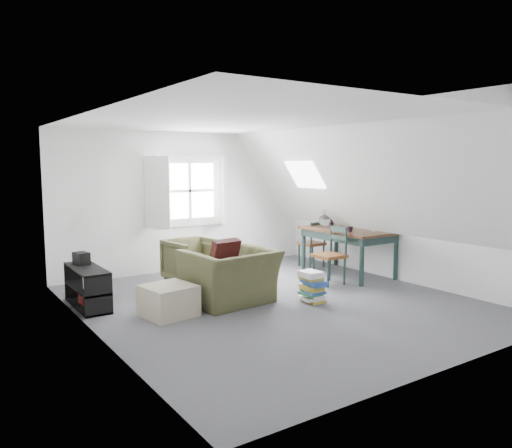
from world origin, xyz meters
TOP-DOWN VIEW (x-y plane):
  - floor at (0.00, 0.00)m, footprint 5.50×5.50m
  - ceiling at (0.00, 0.00)m, footprint 5.50×5.50m
  - wall_back at (0.00, 2.75)m, footprint 5.00×0.00m
  - wall_front at (0.00, -2.75)m, footprint 5.00×0.00m
  - wall_left at (-2.50, 0.00)m, footprint 0.00×5.50m
  - wall_right at (2.50, 0.00)m, footprint 0.00×5.50m
  - slope_left at (-1.55, 0.00)m, footprint 3.19×5.50m
  - slope_right at (1.55, 0.00)m, footprint 3.19×5.50m
  - dormer_window at (0.00, 2.68)m, footprint 1.71×0.35m
  - skylight at (1.55, 1.30)m, footprint 0.35×0.75m
  - armchair_near at (-0.56, 0.34)m, footprint 1.25×1.12m
  - armchair_far at (-0.44, 1.71)m, footprint 0.88×0.90m
  - throw_pillow at (-0.56, 0.49)m, footprint 0.45×0.29m
  - ottoman at (-1.52, 0.28)m, footprint 0.68×0.68m
  - dining_table at (2.07, 0.74)m, footprint 0.98×1.63m
  - demijohn at (1.92, 1.19)m, footprint 0.21×0.21m
  - vase_twigs at (2.17, 1.29)m, footprint 0.08×0.09m
  - cup at (1.82, 0.44)m, footprint 0.11×0.11m
  - paper_box at (2.27, 0.29)m, footprint 0.14×0.11m
  - dining_chair_far at (2.02, 1.62)m, footprint 0.41×0.41m
  - dining_chair_near at (1.38, 0.41)m, footprint 0.43×0.43m
  - media_shelf at (-2.27, 1.23)m, footprint 0.36×1.07m
  - electronics_box at (-2.27, 1.52)m, footprint 0.21×0.26m
  - magazine_stack at (0.43, -0.25)m, footprint 0.33×0.39m

SIDE VIEW (x-z plane):
  - floor at x=0.00m, z-range 0.00..0.00m
  - armchair_near at x=-0.56m, z-range -0.38..0.38m
  - armchair_far at x=-0.44m, z-range -0.37..0.37m
  - ottoman at x=-1.52m, z-range 0.00..0.40m
  - magazine_stack at x=0.43m, z-range 0.00..0.44m
  - media_shelf at x=-2.27m, z-range -0.03..0.52m
  - dining_chair_far at x=2.02m, z-range 0.02..0.89m
  - dining_chair_near at x=1.38m, z-range 0.02..0.94m
  - electronics_box at x=-2.27m, z-range 0.53..0.71m
  - throw_pillow at x=-0.56m, z-range 0.45..0.89m
  - dining_table at x=2.07m, z-range 0.30..1.11m
  - cup at x=1.82m, z-range 0.77..0.86m
  - paper_box at x=2.27m, z-range 0.81..0.85m
  - demijohn at x=1.92m, z-range 0.79..1.08m
  - vase_twigs at x=2.17m, z-range 0.64..1.27m
  - wall_back at x=0.00m, z-range -1.25..3.75m
  - wall_front at x=0.00m, z-range -1.25..3.75m
  - wall_left at x=-2.50m, z-range -1.50..4.00m
  - wall_right at x=2.50m, z-range -1.50..4.00m
  - dormer_window at x=0.00m, z-range 0.80..2.10m
  - skylight at x=1.55m, z-range 1.51..1.98m
  - slope_left at x=-1.55m, z-range -0.47..4.02m
  - slope_right at x=1.55m, z-range -0.47..4.02m
  - ceiling at x=0.00m, z-range 2.50..2.50m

